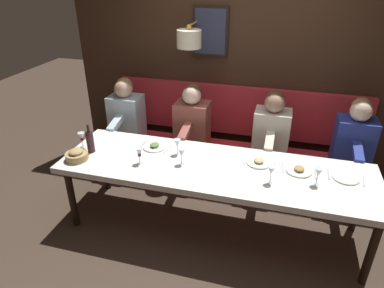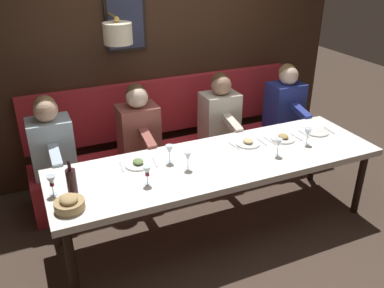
% 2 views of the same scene
% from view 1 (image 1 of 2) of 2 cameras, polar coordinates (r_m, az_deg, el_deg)
% --- Properties ---
extents(ground_plane, '(12.00, 12.00, 0.00)m').
position_cam_1_polar(ground_plane, '(3.72, 3.48, -13.51)').
color(ground_plane, '#423328').
extents(dining_table, '(0.90, 3.00, 0.74)m').
position_cam_1_polar(dining_table, '(3.31, 3.81, -4.57)').
color(dining_table, white).
rests_on(dining_table, ground_plane).
extents(banquette_bench, '(0.52, 3.20, 0.45)m').
position_cam_1_polar(banquette_bench, '(4.29, 6.13, -3.62)').
color(banquette_bench, red).
rests_on(banquette_bench, ground_plane).
extents(back_wall_panel, '(0.59, 4.40, 2.90)m').
position_cam_1_polar(back_wall_panel, '(4.38, 8.12, 13.10)').
color(back_wall_panel, '#382316').
rests_on(back_wall_panel, ground_plane).
extents(diner_nearest, '(0.60, 0.40, 0.79)m').
position_cam_1_polar(diner_nearest, '(4.06, 25.44, 1.16)').
color(diner_nearest, '#283893').
rests_on(diner_nearest, banquette_bench).
extents(diner_near, '(0.60, 0.40, 0.79)m').
position_cam_1_polar(diner_near, '(3.98, 13.12, 2.75)').
color(diner_near, beige).
rests_on(diner_near, banquette_bench).
extents(diner_middle, '(0.60, 0.40, 0.79)m').
position_cam_1_polar(diner_middle, '(4.11, 0.00, 4.29)').
color(diner_middle, '#934C42').
rests_on(diner_middle, banquette_bench).
extents(diner_far, '(0.60, 0.40, 0.79)m').
position_cam_1_polar(diner_far, '(4.40, -10.92, 5.40)').
color(diner_far, silver).
rests_on(diner_far, banquette_bench).
extents(place_setting_0, '(0.24, 0.32, 0.05)m').
position_cam_1_polar(place_setting_0, '(3.37, 11.06, -2.96)').
color(place_setting_0, silver).
rests_on(place_setting_0, dining_table).
extents(place_setting_1, '(0.24, 0.31, 0.05)m').
position_cam_1_polar(place_setting_1, '(3.33, 17.36, -4.18)').
color(place_setting_1, silver).
rests_on(place_setting_1, dining_table).
extents(place_setting_2, '(0.24, 0.33, 0.05)m').
position_cam_1_polar(place_setting_2, '(3.61, -6.23, -0.41)').
color(place_setting_2, white).
rests_on(place_setting_2, dining_table).
extents(place_setting_3, '(0.24, 0.31, 0.01)m').
position_cam_1_polar(place_setting_3, '(3.38, 24.22, -5.13)').
color(place_setting_3, white).
rests_on(place_setting_3, dining_table).
extents(wine_glass_0, '(0.07, 0.07, 0.16)m').
position_cam_1_polar(wine_glass_0, '(3.43, -2.48, 0.05)').
color(wine_glass_0, silver).
rests_on(wine_glass_0, dining_table).
extents(wine_glass_1, '(0.07, 0.07, 0.16)m').
position_cam_1_polar(wine_glass_1, '(3.05, 13.04, -4.43)').
color(wine_glass_1, silver).
rests_on(wine_glass_1, dining_table).
extents(wine_glass_2, '(0.07, 0.07, 0.16)m').
position_cam_1_polar(wine_glass_2, '(3.25, -1.73, -1.52)').
color(wine_glass_2, silver).
rests_on(wine_glass_2, dining_table).
extents(wine_glass_3, '(0.07, 0.07, 0.16)m').
position_cam_1_polar(wine_glass_3, '(3.14, 20.24, -4.55)').
color(wine_glass_3, silver).
rests_on(wine_glass_3, dining_table).
extents(wine_glass_4, '(0.07, 0.07, 0.16)m').
position_cam_1_polar(wine_glass_4, '(3.30, -8.77, -1.42)').
color(wine_glass_4, silver).
rests_on(wine_glass_4, dining_table).
extents(wine_glass_5, '(0.07, 0.07, 0.16)m').
position_cam_1_polar(wine_glass_5, '(3.74, -17.88, 1.12)').
color(wine_glass_5, silver).
rests_on(wine_glass_5, dining_table).
extents(wine_bottle, '(0.08, 0.08, 0.30)m').
position_cam_1_polar(wine_bottle, '(3.62, -16.57, 0.41)').
color(wine_bottle, '#33191E').
rests_on(wine_bottle, dining_table).
extents(bread_bowl, '(0.22, 0.22, 0.12)m').
position_cam_1_polar(bread_bowl, '(3.55, -18.64, -1.75)').
color(bread_bowl, tan).
rests_on(bread_bowl, dining_table).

